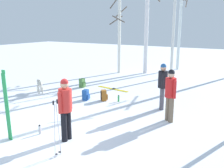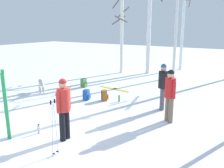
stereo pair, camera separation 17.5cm
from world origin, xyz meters
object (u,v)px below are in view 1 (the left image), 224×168
person_1 (163,83)px  backpack_0 (82,83)px  ski_pair_lying_0 (113,89)px  water_bottle_0 (119,98)px  birch_tree_1 (147,8)px  dog (40,84)px  birch_tree_3 (174,16)px  ski_poles_0 (57,127)px  water_bottle_1 (40,130)px  person_2 (65,106)px  ski_pair_planted_0 (7,106)px  backpack_1 (104,95)px  backpack_2 (86,95)px  birch_tree_0 (119,27)px  person_0 (170,92)px  birch_tree_2 (181,20)px

person_1 → backpack_0: bearing=166.1°
ski_pair_lying_0 → water_bottle_0: water_bottle_0 is taller
backpack_0 → birch_tree_1: (1.13, 5.18, 3.88)m
dog → birch_tree_3: birch_tree_3 is taller
ski_poles_0 → water_bottle_1: size_ratio=5.00×
person_2 → ski_poles_0: 0.90m
ski_poles_0 → birch_tree_1: (-2.57, 10.91, 3.34)m
person_2 → ski_pair_planted_0: 1.56m
backpack_1 → birch_tree_1: (-1.04, 6.52, 3.88)m
backpack_0 → water_bottle_0: size_ratio=1.61×
ski_pair_lying_0 → backpack_0: 1.60m
backpack_2 → birch_tree_1: size_ratio=0.06×
dog → water_bottle_0: 3.93m
ski_poles_0 → birch_tree_0: 11.19m
ski_pair_planted_0 → backpack_2: 4.18m
birch_tree_1 → ski_pair_planted_0: bearing=-85.7°
backpack_2 → water_bottle_1: size_ratio=1.57×
water_bottle_1 → person_0: bearing=45.4°
ski_poles_0 → water_bottle_0: bearing=101.5°
dog → backpack_1: bearing=7.6°
ski_pair_lying_0 → birch_tree_0: (-1.91, 3.98, 2.92)m
birch_tree_0 → backpack_2: bearing=-72.9°
person_0 → birch_tree_2: (-2.70, 9.85, 2.38)m
dog → ski_pair_lying_0: dog is taller
person_1 → ski_pair_lying_0: 3.61m
ski_pair_planted_0 → person_0: bearing=47.5°
water_bottle_0 → birch_tree_3: bearing=87.8°
backpack_0 → birch_tree_3: (2.99, 4.79, 3.36)m
ski_pair_planted_0 → water_bottle_0: (0.81, 4.60, -0.84)m
ski_pair_lying_0 → birch_tree_2: (1.02, 7.20, 3.35)m
water_bottle_0 → water_bottle_1: 3.93m
ski_poles_0 → backpack_1: ski_poles_0 is taller
person_1 → birch_tree_1: 7.85m
water_bottle_1 → ski_poles_0: bearing=-26.8°
person_2 → backpack_0: person_2 is taller
person_2 → person_1: bearing=71.1°
backpack_0 → water_bottle_0: 3.01m
birch_tree_2 → backpack_0: bearing=-108.3°
ski_pair_planted_0 → birch_tree_1: bearing=94.3°
ski_pair_planted_0 → birch_tree_2: bearing=87.5°
person_0 → backpack_0: size_ratio=3.90×
backpack_1 → birch_tree_3: size_ratio=0.06×
person_2 → dog: size_ratio=2.26×
water_bottle_0 → birch_tree_0: (-3.16, 5.62, 2.80)m
person_0 → backpack_0: bearing=157.4°
backpack_0 → birch_tree_2: 8.67m
person_2 → water_bottle_1: bearing=-172.6°
person_1 → dog: person_1 is taller
water_bottle_1 → birch_tree_2: size_ratio=0.04×
backpack_2 → birch_tree_3: 7.44m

